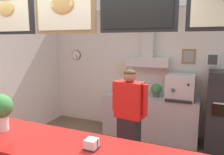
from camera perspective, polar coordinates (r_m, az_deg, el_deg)
name	(u,v)px	position (r m, az deg, el deg)	size (l,w,h in m)	color
back_wall_assembly	(140,67)	(4.91, 7.19, 2.63)	(4.64, 3.08, 2.76)	#9E9E99
back_prep_counter	(150,117)	(4.89, 9.74, -9.90)	(1.97, 0.63, 0.91)	#A3A5AD
shop_worker	(129,119)	(3.41, 4.43, -10.71)	(0.58, 0.28, 1.64)	#232328
espresso_machine	(180,87)	(4.59, 17.23, -2.34)	(0.54, 0.55, 0.50)	silver
potted_oregano	(156,90)	(4.67, 11.35, -3.08)	(0.23, 0.23, 0.27)	#4C4C51
potted_rosemary	(133,88)	(4.80, 5.52, -2.72)	(0.24, 0.24, 0.26)	beige
potted_basil	(116,86)	(4.94, 1.08, -2.30)	(0.18, 0.18, 0.24)	beige
basil_vase	(0,110)	(2.78, -26.89, -7.52)	(0.28, 0.28, 0.42)	silver
napkin_holder	(92,144)	(2.16, -5.29, -16.76)	(0.14, 0.13, 0.11)	#262628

